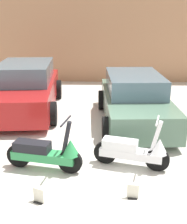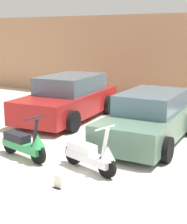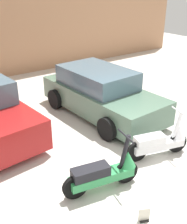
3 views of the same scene
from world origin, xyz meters
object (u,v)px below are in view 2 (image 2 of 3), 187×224
object	(u,v)px
scooter_front_left	(25,143)
car_rear_center	(150,118)
placard_near_right_scooter	(58,183)
scooter_front_right	(91,155)
car_rear_left	(68,98)

from	to	relation	value
scooter_front_left	car_rear_center	distance (m)	3.42
car_rear_center	placard_near_right_scooter	bearing A→B (deg)	-8.97
scooter_front_right	car_rear_center	size ratio (longest dim) A/B	0.37
scooter_front_right	car_rear_left	distance (m)	4.77
scooter_front_right	placard_near_right_scooter	distance (m)	1.07
scooter_front_right	car_rear_center	distance (m)	2.64
car_rear_left	placard_near_right_scooter	world-z (taller)	car_rear_left
scooter_front_left	scooter_front_right	size ratio (longest dim) A/B	1.04
placard_near_right_scooter	scooter_front_left	bearing A→B (deg)	151.69
car_rear_left	placard_near_right_scooter	xyz separation A→B (m)	(2.98, -4.63, -0.60)
scooter_front_left	car_rear_left	bearing A→B (deg)	121.23
scooter_front_left	placard_near_right_scooter	size ratio (longest dim) A/B	5.98
car_rear_left	scooter_front_right	bearing A→B (deg)	35.48
scooter_front_right	car_rear_center	xyz separation A→B (m)	(0.27, 2.61, 0.27)
scooter_front_right	car_rear_left	bearing A→B (deg)	145.88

